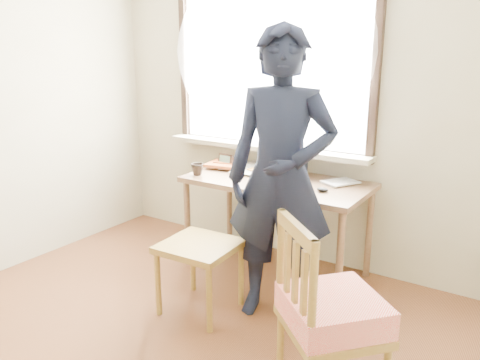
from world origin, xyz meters
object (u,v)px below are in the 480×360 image
Objects in this scene: work_chair at (200,254)px; person at (281,178)px; mug_dark at (197,169)px; mug_white at (269,167)px; side_chair at (329,313)px; laptop at (283,175)px; desk at (277,190)px.

person reaches higher than work_chair.
person reaches higher than mug_dark.
mug_white is 1.77m from side_chair.
person is at bearing -63.50° from laptop.
mug_dark is at bearing -164.38° from laptop.
side_chair is (1.11, -1.34, -0.29)m from mug_white.
work_chair is (0.47, -0.58, -0.39)m from mug_dark.
desk is 3.48× the size of laptop.
desk reaches higher than work_chair.
work_chair is (-0.20, -0.77, -0.40)m from laptop.
desk is at bearing 20.12° from mug_dark.
person is at bearing -19.31° from mug_dark.
person is at bearing -59.07° from desk.
side_chair is at bearing -61.64° from person.
laptop reaches higher than desk.
person reaches higher than laptop.
laptop is 0.89m from work_chair.
person is at bearing 134.09° from side_chair.
work_chair is at bearing -51.18° from mug_dark.
laptop is at bearing 100.77° from person.
desk is 2.84× the size of work_chair.
mug_dark is 0.20× the size of work_chair.
mug_dark is at bearing -137.90° from mug_white.
work_chair is 1.14m from side_chair.
desk is 1.51m from side_chair.
mug_dark is 0.84m from work_chair.
mug_white is at bearing 129.52° from side_chair.
laptop is 3.99× the size of mug_dark.
mug_white is at bearing 140.30° from laptop.
person is (0.25, -0.51, 0.13)m from laptop.
person reaches higher than side_chair.
desk is 0.15m from laptop.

